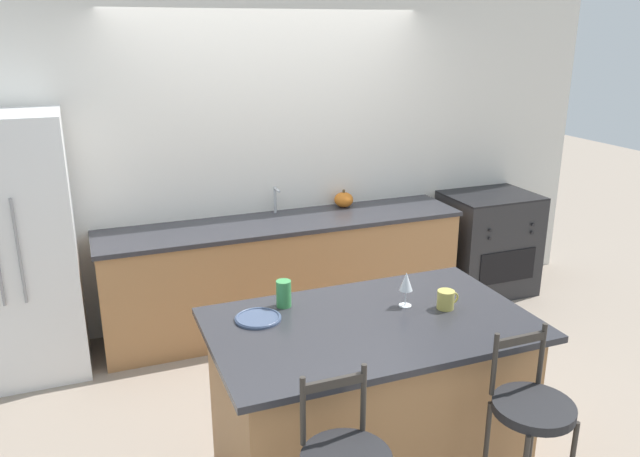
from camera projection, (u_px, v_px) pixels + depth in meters
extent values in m
plane|color=gray|center=(300.00, 342.00, 4.91)|extent=(18.00, 18.00, 0.00)
cube|color=silver|center=(270.00, 157.00, 5.10)|extent=(6.00, 0.07, 2.70)
cube|color=#A87547|center=(284.00, 274.00, 5.11)|extent=(2.88, 0.63, 0.87)
cube|color=#2D2D33|center=(283.00, 222.00, 4.97)|extent=(2.92, 0.66, 0.03)
cube|color=black|center=(283.00, 221.00, 4.96)|extent=(0.56, 0.35, 0.01)
cylinder|color=#ADAFB5|center=(275.00, 200.00, 5.12)|extent=(0.02, 0.02, 0.22)
cylinder|color=#ADAFB5|center=(277.00, 190.00, 5.03)|extent=(0.02, 0.12, 0.02)
cube|color=#A87547|center=(369.00, 403.00, 3.34)|extent=(1.54, 0.87, 0.89)
cube|color=#2D2D33|center=(371.00, 325.00, 3.20)|extent=(1.66, 0.99, 0.03)
cube|color=white|center=(14.00, 249.00, 4.25)|extent=(0.80, 0.66, 1.84)
cylinder|color=#939399|center=(19.00, 252.00, 3.94)|extent=(0.02, 0.02, 0.70)
cube|color=#28282B|center=(487.00, 244.00, 5.76)|extent=(0.80, 0.63, 0.91)
cube|color=black|center=(508.00, 267.00, 5.51)|extent=(0.58, 0.01, 0.29)
cube|color=black|center=(491.00, 195.00, 5.62)|extent=(0.80, 0.63, 0.02)
cylinder|color=black|center=(490.00, 230.00, 5.31)|extent=(0.03, 0.02, 0.03)
cylinder|color=black|center=(533.00, 225.00, 5.47)|extent=(0.03, 0.02, 0.03)
cylinder|color=black|center=(490.00, 239.00, 5.33)|extent=(0.03, 0.02, 0.03)
cylinder|color=black|center=(532.00, 233.00, 5.49)|extent=(0.03, 0.02, 0.03)
cylinder|color=#332D28|center=(303.00, 411.00, 2.45)|extent=(0.02, 0.02, 0.31)
cylinder|color=#332D28|center=(363.00, 398.00, 2.54)|extent=(0.02, 0.02, 0.31)
cube|color=#332D28|center=(334.00, 383.00, 2.47)|extent=(0.26, 0.02, 0.04)
cylinder|color=#332D28|center=(529.00, 456.00, 3.06)|extent=(0.02, 0.02, 0.73)
cylinder|color=#232326|center=(534.00, 408.00, 2.78)|extent=(0.37, 0.37, 0.04)
cylinder|color=#332D28|center=(494.00, 364.00, 2.79)|extent=(0.02, 0.02, 0.31)
cylinder|color=#332D28|center=(542.00, 354.00, 2.88)|extent=(0.02, 0.02, 0.31)
cube|color=#332D28|center=(521.00, 340.00, 2.81)|extent=(0.26, 0.02, 0.04)
cylinder|color=#425170|center=(258.00, 319.00, 3.21)|extent=(0.24, 0.24, 0.01)
torus|color=#425170|center=(258.00, 317.00, 3.21)|extent=(0.23, 0.23, 0.01)
cylinder|color=white|center=(405.00, 305.00, 3.38)|extent=(0.07, 0.07, 0.00)
cylinder|color=white|center=(405.00, 298.00, 3.36)|extent=(0.01, 0.01, 0.09)
cone|color=white|center=(406.00, 281.00, 3.33)|extent=(0.07, 0.07, 0.10)
cylinder|color=#C1B251|center=(446.00, 300.00, 3.33)|extent=(0.09, 0.09, 0.10)
torus|color=#C1B251|center=(453.00, 298.00, 3.34)|extent=(0.07, 0.01, 0.07)
cylinder|color=#3D934C|center=(284.00, 294.00, 3.35)|extent=(0.08, 0.08, 0.15)
ellipsoid|color=orange|center=(344.00, 200.00, 5.30)|extent=(0.16, 0.16, 0.13)
cylinder|color=brown|center=(344.00, 191.00, 5.28)|extent=(0.02, 0.02, 0.02)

